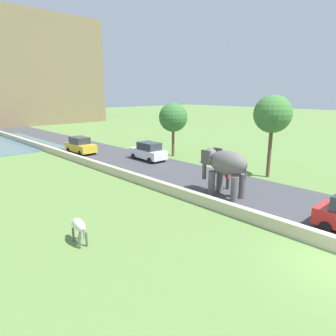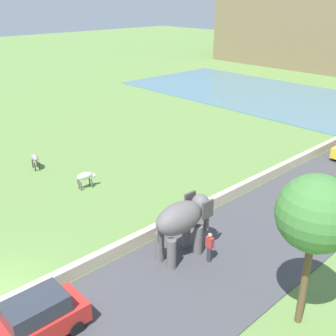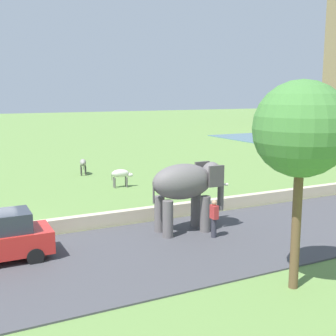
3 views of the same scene
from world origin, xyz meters
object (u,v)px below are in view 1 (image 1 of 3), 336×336
car_white (148,151)px  cow_white (79,226)px  elephant (225,165)px  car_yellow (81,145)px  person_beside_elephant (228,177)px

car_white → cow_white: bearing=-140.3°
elephant → car_white: size_ratio=0.86×
car_yellow → elephant: bearing=-90.0°
elephant → cow_white: size_ratio=2.46×
person_beside_elephant → car_yellow: car_yellow is taller
elephant → car_white: 11.73m
cow_white → person_beside_elephant: bearing=-0.3°
car_yellow → cow_white: (-9.67, -18.26, -0.06)m
car_white → cow_white: size_ratio=2.87×
elephant → car_yellow: (-0.01, 18.88, -1.14)m
car_white → car_yellow: 8.26m
elephant → cow_white: bearing=176.3°
person_beside_elephant → car_white: bearing=79.9°
elephant → car_white: bearing=74.4°
car_white → car_yellow: size_ratio=1.01×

